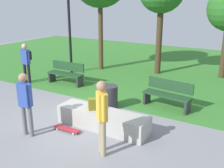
{
  "coord_description": "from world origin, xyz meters",
  "views": [
    {
      "loc": [
        4.65,
        -5.74,
        3.48
      ],
      "look_at": [
        1.0,
        0.49,
        1.15
      ],
      "focal_mm": 42.62,
      "sensor_mm": 36.0,
      "label": 1
    }
  ],
  "objects_px": {
    "skater_performing_trick": "(102,112)",
    "trash_bin": "(109,97)",
    "concrete_ledge": "(102,119)",
    "backpack_on_ledge": "(93,104)",
    "park_bench_near_lamppost": "(168,94)",
    "skater_watching": "(25,100)",
    "skateboard_by_ledge": "(67,129)",
    "pedestrian_with_backpack": "(26,59)",
    "lamp_post": "(69,16)",
    "park_bench_far_left": "(66,73)"
  },
  "relations": [
    {
      "from": "lamp_post",
      "to": "pedestrian_with_backpack",
      "type": "bearing_deg",
      "value": -105.37
    },
    {
      "from": "park_bench_near_lamppost",
      "to": "concrete_ledge",
      "type": "bearing_deg",
      "value": -114.72
    },
    {
      "from": "backpack_on_ledge",
      "to": "park_bench_near_lamppost",
      "type": "xyz_separation_m",
      "value": [
        1.35,
        2.36,
        -0.19
      ]
    },
    {
      "from": "backpack_on_ledge",
      "to": "skateboard_by_ledge",
      "type": "distance_m",
      "value": 0.99
    },
    {
      "from": "park_bench_near_lamppost",
      "to": "park_bench_far_left",
      "type": "height_order",
      "value": "same"
    },
    {
      "from": "pedestrian_with_backpack",
      "to": "trash_bin",
      "type": "bearing_deg",
      "value": -8.12
    },
    {
      "from": "lamp_post",
      "to": "backpack_on_ledge",
      "type": "bearing_deg",
      "value": -45.28
    },
    {
      "from": "park_bench_near_lamppost",
      "to": "trash_bin",
      "type": "height_order",
      "value": "park_bench_near_lamppost"
    },
    {
      "from": "pedestrian_with_backpack",
      "to": "skater_performing_trick",
      "type": "bearing_deg",
      "value": -28.01
    },
    {
      "from": "skater_performing_trick",
      "to": "skateboard_by_ledge",
      "type": "bearing_deg",
      "value": 163.01
    },
    {
      "from": "skater_performing_trick",
      "to": "trash_bin",
      "type": "bearing_deg",
      "value": 117.8
    },
    {
      "from": "concrete_ledge",
      "to": "lamp_post",
      "type": "distance_m",
      "value": 6.57
    },
    {
      "from": "skater_performing_trick",
      "to": "park_bench_near_lamppost",
      "type": "height_order",
      "value": "skater_performing_trick"
    },
    {
      "from": "backpack_on_ledge",
      "to": "park_bench_far_left",
      "type": "bearing_deg",
      "value": -81.39
    },
    {
      "from": "park_bench_near_lamppost",
      "to": "trash_bin",
      "type": "relative_size",
      "value": 2.14
    },
    {
      "from": "concrete_ledge",
      "to": "pedestrian_with_backpack",
      "type": "distance_m",
      "value": 5.47
    },
    {
      "from": "backpack_on_ledge",
      "to": "pedestrian_with_backpack",
      "type": "xyz_separation_m",
      "value": [
        -4.78,
        1.99,
        0.34
      ]
    },
    {
      "from": "park_bench_far_left",
      "to": "lamp_post",
      "type": "relative_size",
      "value": 0.36
    },
    {
      "from": "park_bench_near_lamppost",
      "to": "lamp_post",
      "type": "relative_size",
      "value": 0.37
    },
    {
      "from": "concrete_ledge",
      "to": "park_bench_near_lamppost",
      "type": "relative_size",
      "value": 1.63
    },
    {
      "from": "skateboard_by_ledge",
      "to": "pedestrian_with_backpack",
      "type": "height_order",
      "value": "pedestrian_with_backpack"
    },
    {
      "from": "backpack_on_ledge",
      "to": "pedestrian_with_backpack",
      "type": "bearing_deg",
      "value": -64.06
    },
    {
      "from": "concrete_ledge",
      "to": "park_bench_far_left",
      "type": "height_order",
      "value": "park_bench_far_left"
    },
    {
      "from": "trash_bin",
      "to": "concrete_ledge",
      "type": "bearing_deg",
      "value": -66.32
    },
    {
      "from": "skater_performing_trick",
      "to": "trash_bin",
      "type": "xyz_separation_m",
      "value": [
        -1.28,
        2.42,
        -0.67
      ]
    },
    {
      "from": "lamp_post",
      "to": "skater_watching",
      "type": "bearing_deg",
      "value": -61.74
    },
    {
      "from": "trash_bin",
      "to": "backpack_on_ledge",
      "type": "bearing_deg",
      "value": -77.37
    },
    {
      "from": "concrete_ledge",
      "to": "skateboard_by_ledge",
      "type": "relative_size",
      "value": 3.34
    },
    {
      "from": "backpack_on_ledge",
      "to": "park_bench_near_lamppost",
      "type": "relative_size",
      "value": 0.19
    },
    {
      "from": "park_bench_far_left",
      "to": "trash_bin",
      "type": "distance_m",
      "value": 3.23
    },
    {
      "from": "skater_performing_trick",
      "to": "lamp_post",
      "type": "bearing_deg",
      "value": 134.23
    },
    {
      "from": "skater_watching",
      "to": "trash_bin",
      "type": "bearing_deg",
      "value": 71.56
    },
    {
      "from": "concrete_ledge",
      "to": "backpack_on_ledge",
      "type": "relative_size",
      "value": 8.38
    },
    {
      "from": "lamp_post",
      "to": "pedestrian_with_backpack",
      "type": "height_order",
      "value": "lamp_post"
    },
    {
      "from": "concrete_ledge",
      "to": "pedestrian_with_backpack",
      "type": "xyz_separation_m",
      "value": [
        -5.05,
        1.96,
        0.76
      ]
    },
    {
      "from": "concrete_ledge",
      "to": "skater_performing_trick",
      "type": "distance_m",
      "value": 1.53
    },
    {
      "from": "concrete_ledge",
      "to": "park_bench_near_lamppost",
      "type": "xyz_separation_m",
      "value": [
        1.07,
        2.33,
        0.23
      ]
    },
    {
      "from": "park_bench_near_lamppost",
      "to": "pedestrian_with_backpack",
      "type": "relative_size",
      "value": 0.97
    },
    {
      "from": "lamp_post",
      "to": "pedestrian_with_backpack",
      "type": "relative_size",
      "value": 2.64
    },
    {
      "from": "concrete_ledge",
      "to": "park_bench_far_left",
      "type": "bearing_deg",
      "value": 142.7
    },
    {
      "from": "park_bench_near_lamppost",
      "to": "pedestrian_with_backpack",
      "type": "height_order",
      "value": "pedestrian_with_backpack"
    },
    {
      "from": "skateboard_by_ledge",
      "to": "trash_bin",
      "type": "height_order",
      "value": "trash_bin"
    },
    {
      "from": "lamp_post",
      "to": "trash_bin",
      "type": "height_order",
      "value": "lamp_post"
    },
    {
      "from": "concrete_ledge",
      "to": "park_bench_far_left",
      "type": "relative_size",
      "value": 1.66
    },
    {
      "from": "backpack_on_ledge",
      "to": "park_bench_near_lamppost",
      "type": "bearing_deg",
      "value": -161.22
    },
    {
      "from": "skater_performing_trick",
      "to": "skater_watching",
      "type": "bearing_deg",
      "value": -173.41
    },
    {
      "from": "park_bench_far_left",
      "to": "trash_bin",
      "type": "relative_size",
      "value": 2.1
    },
    {
      "from": "backpack_on_ledge",
      "to": "lamp_post",
      "type": "height_order",
      "value": "lamp_post"
    },
    {
      "from": "backpack_on_ledge",
      "to": "skater_watching",
      "type": "xyz_separation_m",
      "value": [
        -1.19,
        -1.33,
        0.33
      ]
    },
    {
      "from": "park_bench_far_left",
      "to": "trash_bin",
      "type": "height_order",
      "value": "park_bench_far_left"
    }
  ]
}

